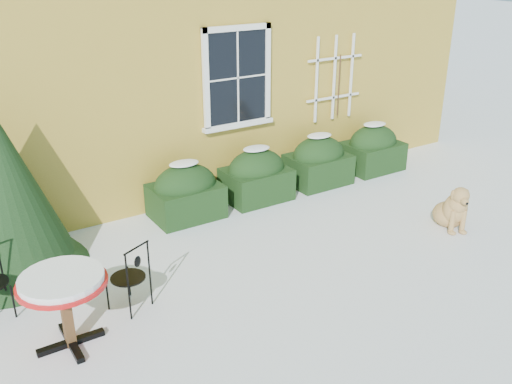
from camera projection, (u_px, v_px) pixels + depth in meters
ground at (299, 285)px, 7.11m from camera, size 80.00×80.00×0.00m
hedge_row at (288, 169)px, 9.75m from camera, size 4.95×0.80×0.91m
evergreen_shrub at (2, 203)px, 7.11m from camera, size 1.93×1.93×2.33m
bistro_table at (63, 288)px, 5.75m from camera, size 0.91×0.91×0.84m
patio_chair_near at (130, 276)px, 6.49m from camera, size 0.50×0.49×0.84m
dog at (453, 210)px, 8.45m from camera, size 0.64×0.79×0.74m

